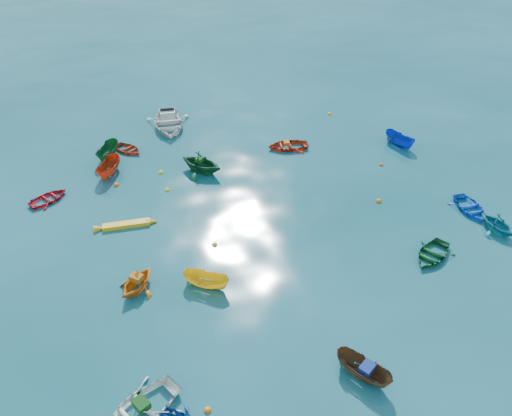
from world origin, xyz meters
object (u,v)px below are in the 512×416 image
object	(u,v)px
kayak_yellow	(127,226)
motorboat_white	(169,127)
dinghy_white_near	(141,413)
dinghy_blue_se	(470,210)

from	to	relation	value
kayak_yellow	motorboat_white	bearing A→B (deg)	-16.12
dinghy_white_near	dinghy_blue_se	world-z (taller)	dinghy_white_near
dinghy_blue_se	kayak_yellow	bearing A→B (deg)	170.57
dinghy_white_near	kayak_yellow	distance (m)	12.80
dinghy_blue_se	motorboat_white	distance (m)	23.84
kayak_yellow	motorboat_white	distance (m)	13.21
dinghy_blue_se	kayak_yellow	xyz separation A→B (m)	(-20.99, 5.27, 0.00)
dinghy_blue_se	motorboat_white	bearing A→B (deg)	137.23
dinghy_blue_se	kayak_yellow	distance (m)	21.64
dinghy_white_near	motorboat_white	world-z (taller)	motorboat_white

